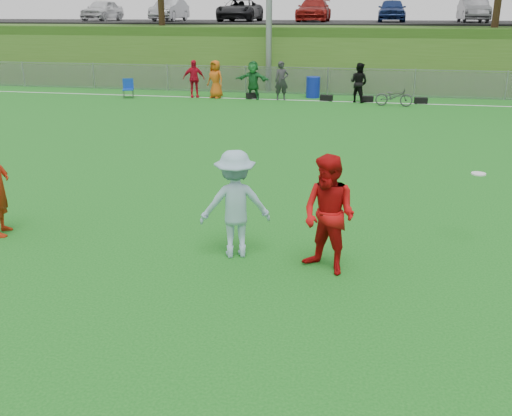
% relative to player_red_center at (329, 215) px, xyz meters
% --- Properties ---
extents(ground, '(120.00, 120.00, 0.00)m').
position_rel_player_red_center_xyz_m(ground, '(-1.58, -0.49, -0.92)').
color(ground, '#125916').
rests_on(ground, ground).
extents(sideline_far, '(60.00, 0.10, 0.01)m').
position_rel_player_red_center_xyz_m(sideline_far, '(-1.58, 17.51, -0.92)').
color(sideline_far, white).
rests_on(sideline_far, ground).
extents(fence, '(58.00, 0.06, 1.30)m').
position_rel_player_red_center_xyz_m(fence, '(-1.58, 19.51, -0.28)').
color(fence, gray).
rests_on(fence, ground).
extents(berm, '(120.00, 18.00, 3.00)m').
position_rel_player_red_center_xyz_m(berm, '(-1.58, 30.51, 0.58)').
color(berm, '#2D5317').
rests_on(berm, ground).
extents(parking_lot, '(120.00, 12.00, 0.10)m').
position_rel_player_red_center_xyz_m(parking_lot, '(-1.58, 32.51, 2.13)').
color(parking_lot, black).
rests_on(parking_lot, berm).
extents(car_row, '(32.04, 5.18, 1.44)m').
position_rel_player_red_center_xyz_m(car_row, '(-2.75, 31.51, 2.90)').
color(car_row, silver).
rests_on(car_row, parking_lot).
extents(spectator_row, '(8.56, 0.95, 1.69)m').
position_rel_player_red_center_xyz_m(spectator_row, '(-4.42, 17.51, -0.08)').
color(spectator_row, red).
rests_on(spectator_row, ground).
extents(gear_bags, '(8.06, 0.50, 0.26)m').
position_rel_player_red_center_xyz_m(gear_bags, '(-0.84, 17.61, -0.79)').
color(gear_bags, black).
rests_on(gear_bags, ground).
extents(player_red_center, '(1.13, 1.06, 1.85)m').
position_rel_player_red_center_xyz_m(player_red_center, '(0.00, 0.00, 0.00)').
color(player_red_center, '#B90C0D').
rests_on(player_red_center, ground).
extents(player_blue, '(1.30, 1.00, 1.78)m').
position_rel_player_red_center_xyz_m(player_blue, '(-1.53, 0.31, -0.03)').
color(player_blue, '#8FB4C6').
rests_on(player_blue, ground).
extents(frisbee, '(0.24, 0.24, 0.02)m').
position_rel_player_red_center_xyz_m(frisbee, '(2.36, 1.61, 0.33)').
color(frisbee, silver).
rests_on(frisbee, ground).
extents(recycling_bin, '(0.74, 0.74, 0.94)m').
position_rel_player_red_center_xyz_m(recycling_bin, '(-2.17, 18.51, -0.45)').
color(recycling_bin, '#0E219A').
rests_on(recycling_bin, ground).
extents(camp_chair, '(0.61, 0.61, 0.86)m').
position_rel_player_red_center_xyz_m(camp_chair, '(-10.51, 16.73, -0.67)').
color(camp_chair, '#0E37A2').
rests_on(camp_chair, ground).
extents(bicycle, '(1.57, 0.65, 0.81)m').
position_rel_player_red_center_xyz_m(bicycle, '(1.44, 16.71, -0.52)').
color(bicycle, '#313134').
rests_on(bicycle, ground).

